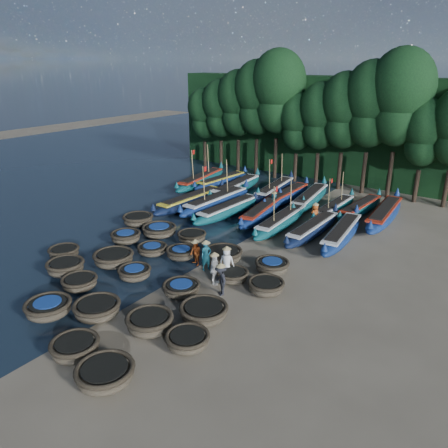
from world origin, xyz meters
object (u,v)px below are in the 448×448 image
Objects in this scene: long_boat_10 at (221,181)px; fisherman_4 at (214,268)px; long_boat_7 at (313,229)px; long_boat_14 at (310,198)px; coracle_8 at (150,322)px; coracle_5 at (65,267)px; coracle_7 at (97,309)px; long_boat_8 at (342,233)px; long_boat_15 at (334,208)px; coracle_18 at (232,275)px; fisherman_0 at (227,261)px; coracle_19 at (266,286)px; fisherman_2 at (195,252)px; long_boat_11 at (236,187)px; coracle_14 at (204,312)px; long_boat_3 at (216,201)px; long_boat_9 at (201,180)px; coracle_2 at (48,308)px; coracle_23 at (223,255)px; long_boat_6 at (281,221)px; coracle_16 at (152,249)px; coracle_15 at (126,237)px; coracle_9 at (188,340)px; fisherman_6 at (315,214)px; coracle_22 at (192,236)px; coracle_3 at (75,348)px; coracle_21 at (159,230)px; long_boat_4 at (229,209)px; coracle_6 at (80,282)px; coracle_10 at (64,252)px; coracle_24 at (272,266)px; coracle_4 at (105,374)px; coracle_13 at (181,288)px; long_boat_17 at (384,214)px; fisherman_1 at (206,254)px; fisherman_3 at (221,279)px; coracle_20 at (138,220)px; long_boat_5 at (262,211)px; coracle_12 at (135,272)px; fisherman_5 at (274,201)px; long_boat_13 at (287,195)px.

long_boat_10 is 3.92× the size of fisherman_4.
long_boat_14 reaches higher than long_boat_7.
coracle_5 is at bearing 171.74° from coracle_8.
coracle_7 is 0.27× the size of long_boat_8.
long_boat_15 reaches higher than coracle_5.
long_boat_14 is at bearing 99.76° from coracle_18.
coracle_5 is 1.35× the size of fisherman_0.
fisherman_2 reaches higher than coracle_19.
coracle_5 is at bearing 16.40° from fisherman_0.
coracle_14 is at bearing -64.31° from long_boat_11.
long_boat_3 is (-9.45, 13.39, 0.18)m from coracle_14.
coracle_5 is 0.29× the size of long_boat_9.
long_boat_15 is at bearing 66.37° from coracle_5.
coracle_23 reaches higher than coracle_2.
long_boat_6 reaches higher than fisherman_0.
coracle_14 is at bearing -80.65° from long_boat_6.
coracle_16 is 5.50m from fisherman_0.
fisherman_4 is at bearing 67.25° from coracle_7.
coracle_15 is (-5.74, 6.92, -0.02)m from coracle_7.
fisherman_6 reaches higher than coracle_9.
long_boat_6 is (6.32, 13.64, 0.09)m from coracle_5.
coracle_2 is 17.85m from long_boat_3.
coracle_22 is 13.82m from long_boat_9.
fisherman_4 is (0.81, 8.36, 0.50)m from coracle_3.
long_boat_11 reaches higher than coracle_21.
long_boat_8 is 4.78× the size of fisherman_2.
long_boat_4 is at bearing 123.37° from coracle_23.
coracle_6 is at bearing -15.68° from coracle_5.
coracle_10 is 12.73m from coracle_24.
long_boat_8 is (10.97, -0.48, -0.05)m from long_boat_3.
coracle_4 is 10.04m from coracle_5.
coracle_19 is (11.02, -0.22, -0.03)m from coracle_15.
coracle_13 is 0.26× the size of long_boat_17.
coracle_19 is at bearing -67.15° from fisherman_1.
coracle_7 is at bearing -88.34° from fisherman_3.
long_boat_6 reaches higher than coracle_20.
coracle_10 is 14.75m from long_boat_5.
coracle_12 is 5.18m from fisherman_0.
long_boat_17 is at bearing 55.97° from coracle_16.
long_boat_6 is at bearing -34.21° from fisherman_6.
long_boat_8 is (5.73, 15.74, 0.11)m from coracle_7.
coracle_5 is 5.26m from coracle_16.
coracle_10 is at bearing 140.41° from fisherman_5.
coracle_6 is 0.24× the size of long_boat_6.
long_boat_13 is 15.87m from fisherman_4.
fisherman_0 reaches higher than fisherman_2.
long_boat_14 is at bearing 117.58° from long_boat_7.
coracle_19 is 14.19m from long_boat_3.
coracle_4 is 1.24× the size of fisherman_0.
coracle_2 is 1.23× the size of fisherman_0.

